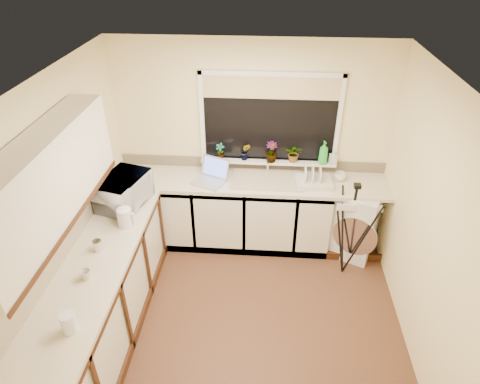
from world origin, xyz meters
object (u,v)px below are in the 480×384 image
at_px(cup_left, 86,275).
at_px(soap_bottle_clear, 333,157).
at_px(washing_machine, 351,218).
at_px(cup_back, 340,177).
at_px(kettle, 125,218).
at_px(dish_rack, 313,182).
at_px(glass_jug, 69,323).
at_px(plant_c, 271,152).
at_px(plant_d, 294,153).
at_px(microwave, 124,191).
at_px(tripod, 349,231).
at_px(plant_a, 220,152).
at_px(plant_b, 245,152).
at_px(steel_jar, 98,246).
at_px(soap_bottle_green, 323,153).
at_px(laptop, 211,175).

bearing_deg(cup_left, soap_bottle_clear, 40.36).
height_order(washing_machine, cup_back, cup_back).
height_order(kettle, dish_rack, kettle).
height_order(glass_jug, plant_c, plant_c).
xyz_separation_m(dish_rack, cup_back, (0.31, 0.11, 0.02)).
bearing_deg(plant_d, microwave, -155.97).
xyz_separation_m(tripod, plant_d, (-0.61, 0.72, 0.56)).
height_order(plant_a, soap_bottle_clear, plant_a).
bearing_deg(glass_jug, plant_b, 65.23).
height_order(plant_c, cup_left, plant_c).
relative_size(glass_jug, steel_jar, 1.45).
height_order(kettle, soap_bottle_green, soap_bottle_green).
bearing_deg(plant_c, dish_rack, -25.74).
distance_m(glass_jug, microwave, 1.65).
height_order(laptop, plant_a, plant_a).
height_order(plant_d, soap_bottle_clear, plant_d).
height_order(laptop, plant_d, plant_d).
bearing_deg(soap_bottle_clear, glass_jug, -131.62).
bearing_deg(plant_b, cup_left, -122.29).
bearing_deg(plant_c, glass_jug, -120.62).
distance_m(dish_rack, cup_left, 2.62).
relative_size(plant_d, cup_left, 2.25).
bearing_deg(glass_jug, plant_a, 71.09).
bearing_deg(soap_bottle_clear, microwave, -160.81).
distance_m(steel_jar, microwave, 0.77).
xyz_separation_m(dish_rack, microwave, (-2.03, -0.54, 0.13)).
bearing_deg(plant_b, plant_a, -176.87).
bearing_deg(cup_left, washing_machine, 33.67).
relative_size(glass_jug, plant_d, 0.75).
relative_size(tripod, plant_d, 5.54).
bearing_deg(microwave, soap_bottle_clear, -55.73).
bearing_deg(washing_machine, plant_c, -168.60).
distance_m(plant_d, cup_back, 0.60).
relative_size(plant_a, cup_back, 1.63).
distance_m(steel_jar, plant_a, 1.83).
distance_m(dish_rack, microwave, 2.11).
xyz_separation_m(kettle, dish_rack, (1.91, 0.92, -0.06)).
distance_m(microwave, cup_back, 2.44).
bearing_deg(tripod, plant_d, 143.83).
relative_size(soap_bottle_clear, cup_back, 1.36).
height_order(steel_jar, soap_bottle_clear, soap_bottle_clear).
height_order(laptop, soap_bottle_green, soap_bottle_green).
bearing_deg(microwave, soap_bottle_green, -54.83).
bearing_deg(kettle, plant_c, 39.34).
height_order(glass_jug, soap_bottle_clear, soap_bottle_clear).
bearing_deg(laptop, plant_a, 94.89).
relative_size(plant_b, cup_left, 2.23).
xyz_separation_m(glass_jug, soap_bottle_green, (2.04, 2.43, 0.21)).
bearing_deg(plant_a, kettle, -124.87).
bearing_deg(kettle, steel_jar, -109.46).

